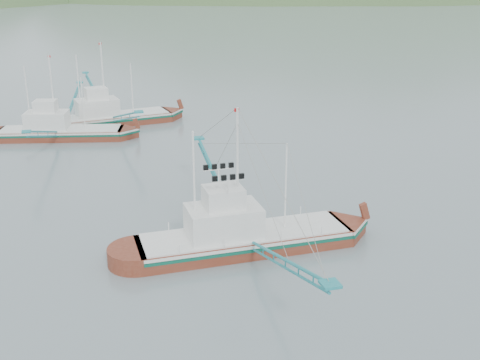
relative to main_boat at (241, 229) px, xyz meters
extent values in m
plane|color=slate|center=(1.46, -0.58, -1.57)|extent=(1200.00, 1200.00, 0.00)
cube|color=maroon|center=(0.25, 0.01, -1.37)|extent=(15.05, 4.31, 2.00)
cube|color=silver|center=(0.25, 0.01, -0.53)|extent=(14.76, 4.39, 0.22)
cube|color=#0B513D|center=(0.25, 0.01, -0.77)|extent=(14.76, 4.41, 0.22)
cube|color=silver|center=(0.25, 0.01, -0.33)|extent=(14.30, 4.10, 0.12)
cube|color=silver|center=(-1.25, -0.03, 0.72)|extent=(5.06, 3.30, 2.20)
cube|color=silver|center=(-1.25, -0.03, 2.52)|extent=(2.64, 2.25, 1.40)
cylinder|color=white|center=(-0.25, -0.01, 4.12)|extent=(0.16, 0.16, 8.98)
cylinder|color=white|center=(-3.24, -0.07, 3.44)|extent=(0.14, 0.14, 7.64)
cylinder|color=white|center=(3.24, 0.07, 2.77)|extent=(0.12, 0.12, 6.29)
cube|color=maroon|center=(-12.08, 33.59, -1.39)|extent=(14.59, 6.75, 1.88)
cube|color=silver|center=(-12.08, 33.59, -0.59)|extent=(14.33, 6.76, 0.21)
cube|color=#0B513D|center=(-12.08, 33.59, -0.82)|extent=(14.33, 6.78, 0.21)
cube|color=silver|center=(-12.08, 33.59, -0.40)|extent=(13.86, 6.42, 0.11)
cube|color=silver|center=(-13.45, 33.90, 0.59)|extent=(5.25, 3.96, 2.07)
cube|color=silver|center=(-13.45, 33.90, 2.28)|extent=(2.84, 2.55, 1.32)
cylinder|color=white|center=(-12.53, 33.70, 3.79)|extent=(0.15, 0.15, 8.46)
cylinder|color=white|center=(-15.29, 34.31, 3.15)|extent=(0.13, 0.13, 7.19)
cylinder|color=white|center=(-9.32, 32.98, 2.52)|extent=(0.11, 0.11, 5.92)
cube|color=maroon|center=(-6.08, 38.66, -1.37)|extent=(15.53, 6.38, 2.01)
cube|color=silver|center=(-6.08, 38.66, -0.52)|extent=(15.25, 6.41, 0.22)
cube|color=#0B513D|center=(-6.08, 38.66, -0.77)|extent=(15.25, 6.43, 0.22)
cube|color=silver|center=(-6.08, 38.66, -0.32)|extent=(14.75, 6.06, 0.12)
cube|color=silver|center=(-7.57, 38.41, 0.74)|extent=(5.48, 3.98, 2.21)
cube|color=silver|center=(-7.57, 38.41, 2.55)|extent=(2.93, 2.60, 1.41)
cylinder|color=white|center=(-6.58, 38.58, 4.16)|extent=(0.16, 0.16, 9.05)
cylinder|color=white|center=(-9.56, 38.09, 3.48)|extent=(0.14, 0.14, 7.69)
cylinder|color=white|center=(-3.11, 39.14, 2.80)|extent=(0.12, 0.12, 6.33)
camera|label=1|loc=(-10.50, -36.71, 17.15)|focal=45.00mm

